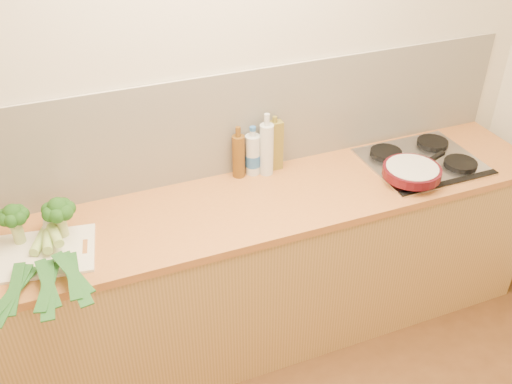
% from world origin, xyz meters
% --- Properties ---
extents(room_shell, '(3.50, 3.50, 3.50)m').
position_xyz_m(room_shell, '(0.00, 1.49, 1.17)').
color(room_shell, beige).
rests_on(room_shell, ground).
extents(counter, '(3.20, 0.62, 0.90)m').
position_xyz_m(counter, '(0.00, 1.20, 0.45)').
color(counter, tan).
rests_on(counter, ground).
extents(gas_hob, '(0.58, 0.50, 0.04)m').
position_xyz_m(gas_hob, '(1.02, 1.20, 0.91)').
color(gas_hob, silver).
rests_on(gas_hob, counter).
extents(chopping_board, '(0.47, 0.38, 0.01)m').
position_xyz_m(chopping_board, '(-0.92, 1.16, 0.91)').
color(chopping_board, white).
rests_on(chopping_board, counter).
extents(broccoli_left, '(0.13, 0.13, 0.19)m').
position_xyz_m(broccoli_left, '(-1.00, 1.27, 1.04)').
color(broccoli_left, '#A5B469').
rests_on(broccoli_left, chopping_board).
extents(broccoli_right, '(0.14, 0.15, 0.19)m').
position_xyz_m(broccoli_right, '(-0.82, 1.25, 1.04)').
color(broccoli_right, '#A5B469').
rests_on(broccoli_right, chopping_board).
extents(leek_front, '(0.30, 0.64, 0.04)m').
position_xyz_m(leek_front, '(-0.95, 1.14, 0.94)').
color(leek_front, white).
rests_on(leek_front, chopping_board).
extents(leek_mid, '(0.12, 0.64, 0.04)m').
position_xyz_m(leek_mid, '(-0.89, 1.09, 0.95)').
color(leek_mid, white).
rests_on(leek_mid, chopping_board).
extents(leek_back, '(0.15, 0.65, 0.04)m').
position_xyz_m(leek_back, '(-0.84, 1.10, 0.97)').
color(leek_back, white).
rests_on(leek_back, chopping_board).
extents(skillet, '(0.41, 0.29, 0.05)m').
position_xyz_m(skillet, '(0.85, 1.06, 0.96)').
color(skillet, '#480C13').
rests_on(skillet, gas_hob).
extents(oil_tin, '(0.08, 0.05, 0.30)m').
position_xyz_m(oil_tin, '(0.27, 1.44, 1.04)').
color(oil_tin, olive).
rests_on(oil_tin, counter).
extents(glass_bottle, '(0.07, 0.07, 0.34)m').
position_xyz_m(glass_bottle, '(0.21, 1.41, 1.04)').
color(glass_bottle, silver).
rests_on(glass_bottle, counter).
extents(amber_bottle, '(0.06, 0.06, 0.28)m').
position_xyz_m(amber_bottle, '(0.07, 1.44, 1.02)').
color(amber_bottle, brown).
rests_on(amber_bottle, counter).
extents(water_bottle, '(0.08, 0.08, 0.24)m').
position_xyz_m(water_bottle, '(0.15, 1.44, 1.00)').
color(water_bottle, silver).
rests_on(water_bottle, counter).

